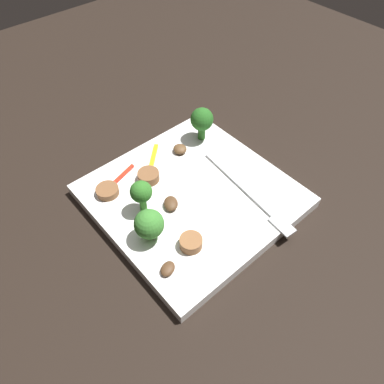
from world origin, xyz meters
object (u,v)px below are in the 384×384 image
at_px(sausage_slice_2, 191,243).
at_px(mushroom_1, 180,149).
at_px(broccoli_floret_1, 149,224).
at_px(fork, 252,197).
at_px(pepper_strip_1, 153,158).
at_px(plate, 192,196).
at_px(broccoli_floret_0, 141,193).
at_px(sausage_slice_0, 149,176).
at_px(mushroom_0, 173,205).
at_px(pepper_strip_2, 123,175).
at_px(broccoli_floret_2, 202,120).
at_px(mushroom_2, 168,269).
at_px(sausage_slice_1, 107,191).

xyz_separation_m(sausage_slice_2, mushroom_1, (-0.14, 0.10, -0.00)).
bearing_deg(broccoli_floret_1, fork, 74.58).
bearing_deg(pepper_strip_1, sausage_slice_2, -20.60).
relative_size(plate, broccoli_floret_0, 4.96).
relative_size(plate, sausage_slice_0, 8.18).
xyz_separation_m(broccoli_floret_0, mushroom_1, (-0.06, 0.11, -0.03)).
bearing_deg(broccoli_floret_1, sausage_slice_0, 144.87).
bearing_deg(plate, sausage_slice_2, -42.00).
relative_size(sausage_slice_2, mushroom_0, 1.13).
bearing_deg(mushroom_0, plate, 96.36).
xyz_separation_m(plate, pepper_strip_1, (-0.09, -0.00, 0.01)).
relative_size(pepper_strip_1, pepper_strip_2, 1.21).
bearing_deg(sausage_slice_0, broccoli_floret_0, -43.71).
xyz_separation_m(broccoli_floret_1, sausage_slice_0, (-0.08, 0.06, -0.02)).
xyz_separation_m(broccoli_floret_2, pepper_strip_1, (-0.01, -0.09, -0.03)).
bearing_deg(plate, broccoli_floret_0, -105.73).
height_order(sausage_slice_2, mushroom_0, sausage_slice_2).
bearing_deg(pepper_strip_2, sausage_slice_0, 39.20).
bearing_deg(broccoli_floret_1, pepper_strip_2, 163.53).
height_order(broccoli_floret_0, sausage_slice_2, broccoli_floret_0).
relative_size(broccoli_floret_2, mushroom_1, 2.58).
bearing_deg(sausage_slice_2, fork, 91.38).
xyz_separation_m(fork, broccoli_floret_0, (-0.08, -0.13, 0.03)).
bearing_deg(pepper_strip_1, broccoli_floret_0, -44.33).
distance_m(mushroom_2, pepper_strip_2, 0.17).
height_order(broccoli_floret_0, mushroom_1, broccoli_floret_0).
bearing_deg(sausage_slice_1, broccoli_floret_1, 0.75).
relative_size(fork, pepper_strip_1, 3.20).
xyz_separation_m(plate, pepper_strip_2, (-0.09, -0.06, 0.01)).
bearing_deg(broccoli_floret_1, mushroom_2, -14.61).
relative_size(fork, broccoli_floret_2, 3.25).
distance_m(mushroom_0, pepper_strip_2, 0.10).
height_order(broccoli_floret_1, mushroom_1, broccoli_floret_1).
bearing_deg(sausage_slice_0, fork, 35.51).
distance_m(broccoli_floret_0, mushroom_0, 0.05).
height_order(broccoli_floret_2, mushroom_0, broccoli_floret_2).
distance_m(pepper_strip_1, pepper_strip_2, 0.06).
distance_m(sausage_slice_1, mushroom_1, 0.13).
distance_m(mushroom_0, mushroom_1, 0.11).
height_order(broccoli_floret_2, sausage_slice_1, broccoli_floret_2).
bearing_deg(pepper_strip_2, broccoli_floret_1, -16.47).
distance_m(broccoli_floret_2, mushroom_0, 0.15).
height_order(plate, broccoli_floret_1, broccoli_floret_1).
bearing_deg(sausage_slice_0, mushroom_1, 102.11).
xyz_separation_m(sausage_slice_0, pepper_strip_1, (-0.03, 0.03, -0.00)).
xyz_separation_m(broccoli_floret_1, mushroom_2, (0.05, -0.01, -0.02)).
distance_m(broccoli_floret_2, mushroom_2, 0.24).
distance_m(broccoli_floret_1, pepper_strip_2, 0.12).
relative_size(mushroom_0, pepper_strip_1, 0.45).
relative_size(sausage_slice_0, sausage_slice_2, 1.08).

